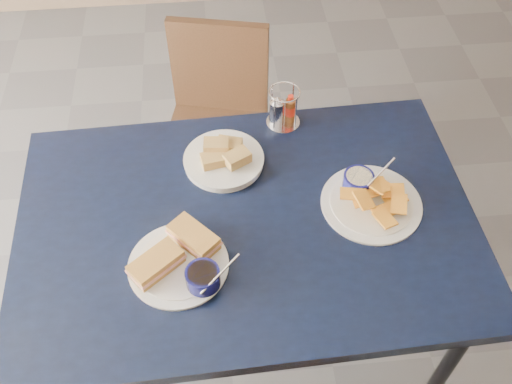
{
  "coord_description": "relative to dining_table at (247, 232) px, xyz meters",
  "views": [
    {
      "loc": [
        0.01,
        -0.82,
        2.05
      ],
      "look_at": [
        0.11,
        0.19,
        0.82
      ],
      "focal_mm": 40.0,
      "sensor_mm": 36.0,
      "label": 1
    }
  ],
  "objects": [
    {
      "name": "plantain_plate",
      "position": [
        0.36,
        0.03,
        0.08
      ],
      "size": [
        0.29,
        0.29,
        0.12
      ],
      "color": "white",
      "rests_on": "dining_table"
    },
    {
      "name": "ground",
      "position": [
        -0.08,
        -0.15,
        -0.69
      ],
      "size": [
        6.0,
        6.0,
        0.0
      ],
      "primitive_type": "plane",
      "color": "#4E4F53",
      "rests_on": "ground"
    },
    {
      "name": "dining_table",
      "position": [
        0.0,
        0.0,
        0.0
      ],
      "size": [
        1.33,
        0.91,
        0.75
      ],
      "color": "black",
      "rests_on": "ground"
    },
    {
      "name": "bread_basket",
      "position": [
        -0.05,
        0.22,
        0.08
      ],
      "size": [
        0.24,
        0.24,
        0.07
      ],
      "color": "white",
      "rests_on": "dining_table"
    },
    {
      "name": "chair_far",
      "position": [
        -0.07,
        0.78,
        -0.22
      ],
      "size": [
        0.46,
        0.45,
        0.82
      ],
      "color": "#321D10",
      "rests_on": "ground"
    },
    {
      "name": "sandwich_plate",
      "position": [
        -0.19,
        -0.14,
        0.09
      ],
      "size": [
        0.3,
        0.28,
        0.12
      ],
      "color": "white",
      "rests_on": "dining_table"
    },
    {
      "name": "condiment_caddy",
      "position": [
        0.15,
        0.38,
        0.12
      ],
      "size": [
        0.11,
        0.11,
        0.14
      ],
      "color": "silver",
      "rests_on": "dining_table"
    }
  ]
}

